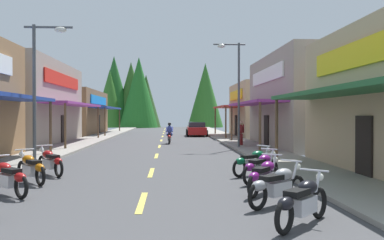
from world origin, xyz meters
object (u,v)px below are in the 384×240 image
motorcycle_parked_right_0 (302,201)px  motorcycle_parked_left_3 (31,167)px  pedestrian_browsing (241,132)px  parked_car_curbside (197,129)px  streetlamp_left (41,74)px  motorcycle_parked_left_2 (8,177)px  streetlamp_right (234,81)px  motorcycle_parked_left_4 (50,161)px  motorcycle_parked_right_1 (278,185)px  motorcycle_parked_right_3 (261,167)px  motorcycle_parked_right_2 (264,176)px  motorcycle_parked_right_4 (253,162)px  rider_cruising_lead (170,135)px

motorcycle_parked_right_0 → motorcycle_parked_left_3: size_ratio=0.94×
pedestrian_browsing → parked_car_curbside: 14.09m
streetlamp_left → pedestrian_browsing: size_ratio=3.41×
motorcycle_parked_left_2 → pedestrian_browsing: pedestrian_browsing is taller
streetlamp_right → motorcycle_parked_right_0: bearing=-94.9°
motorcycle_parked_left_4 → motorcycle_parked_right_0: bearing=-173.9°
motorcycle_parked_right_0 → motorcycle_parked_left_4: same height
streetlamp_left → motorcycle_parked_right_1: 11.76m
motorcycle_parked_right_0 → motorcycle_parked_left_2: (-6.78, 3.34, 0.00)m
motorcycle_parked_right_1 → pedestrian_browsing: 17.60m
motorcycle_parked_right_3 → motorcycle_parked_left_3: size_ratio=0.96×
motorcycle_parked_left_2 → parked_car_curbside: size_ratio=0.37×
motorcycle_parked_left_2 → pedestrian_browsing: bearing=-76.0°
motorcycle_parked_right_3 → pedestrian_browsing: pedestrian_browsing is taller
motorcycle_parked_right_0 → pedestrian_browsing: bearing=36.9°
motorcycle_parked_right_2 → motorcycle_parked_right_0: bearing=-144.6°
motorcycle_parked_right_1 → motorcycle_parked_left_4: (-6.72, 5.22, 0.00)m
motorcycle_parked_right_1 → motorcycle_parked_right_3: (0.35, 3.27, 0.00)m
motorcycle_parked_left_3 → parked_car_curbside: bearing=-53.4°
pedestrian_browsing → motorcycle_parked_right_2: bearing=-45.9°
motorcycle_parked_right_0 → motorcycle_parked_left_2: size_ratio=1.00×
motorcycle_parked_right_4 → motorcycle_parked_left_4: (-7.13, 0.48, 0.00)m
motorcycle_parked_right_4 → pedestrian_browsing: pedestrian_browsing is taller
motorcycle_parked_right_2 → pedestrian_browsing: 16.17m
motorcycle_parked_right_1 → parked_car_curbside: bearing=51.3°
pedestrian_browsing → parked_car_curbside: (-2.03, 13.94, -0.32)m
streetlamp_right → motorcycle_parked_right_2: 14.93m
motorcycle_parked_right_1 → motorcycle_parked_right_4: size_ratio=0.99×
motorcycle_parked_right_2 → motorcycle_parked_left_2: size_ratio=1.11×
streetlamp_left → motorcycle_parked_right_1: size_ratio=3.39×
motorcycle_parked_left_3 → rider_cruising_lead: bearing=-53.4°
streetlamp_right → motorcycle_parked_left_4: (-8.23, -10.59, -3.76)m
parked_car_curbside → motorcycle_parked_right_1: bearing=-179.3°
motorcycle_parked_right_1 → pedestrian_browsing: (2.22, 17.45, 0.52)m
motorcycle_parked_right_2 → motorcycle_parked_left_2: bearing=124.7°
motorcycle_parked_right_0 → motorcycle_parked_right_1: bearing=43.6°
motorcycle_parked_left_4 → rider_cruising_lead: (4.20, 15.50, 0.17)m
motorcycle_parked_right_0 → rider_cruising_lead: bearing=49.9°
motorcycle_parked_right_1 → pedestrian_browsing: bearing=44.4°
motorcycle_parked_right_3 → motorcycle_parked_left_4: size_ratio=0.94×
streetlamp_left → rider_cruising_lead: (5.37, 12.66, -3.21)m
motorcycle_parked_right_3 → motorcycle_parked_left_4: (-7.06, 1.95, 0.00)m
streetlamp_left → parked_car_curbside: (8.07, 23.34, -3.17)m
motorcycle_parked_right_2 → parked_car_curbside: size_ratio=0.41×
rider_cruising_lead → motorcycle_parked_right_4: bearing=-167.6°
streetlamp_right → motorcycle_parked_right_4: size_ratio=3.74×
streetlamp_right → parked_car_curbside: bearing=94.9°
motorcycle_parked_left_2 → motorcycle_parked_left_3: (-0.05, 1.97, 0.00)m
motorcycle_parked_right_0 → motorcycle_parked_right_1: same height
motorcycle_parked_right_3 → motorcycle_parked_left_2: (-7.12, -1.69, 0.00)m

